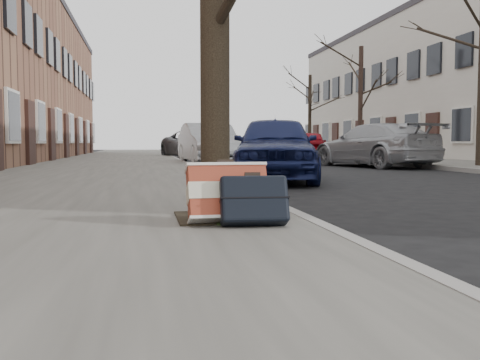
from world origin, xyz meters
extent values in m
cube|color=slate|center=(-3.70, 15.00, 0.06)|extent=(5.00, 70.00, 0.12)
cube|color=slate|center=(7.80, 15.00, 0.06)|extent=(4.00, 70.00, 0.12)
cube|color=black|center=(-2.00, 1.20, 0.13)|extent=(0.85, 0.85, 0.02)
cube|color=maroon|center=(-2.02, 0.84, 0.37)|extent=(0.67, 0.38, 0.51)
cube|color=black|center=(-1.83, 0.68, 0.34)|extent=(0.57, 0.35, 0.43)
imported|color=#131A47|center=(-0.02, 7.25, 0.69)|extent=(2.52, 4.33, 1.38)
imported|color=#B4B8BC|center=(-0.40, 15.56, 0.75)|extent=(1.94, 4.68, 1.51)
imported|color=#38383C|center=(-0.13, 24.08, 0.72)|extent=(3.42, 5.56, 1.44)
imported|color=#97999E|center=(4.77, 13.02, 0.71)|extent=(3.19, 5.23, 1.42)
imported|color=maroon|center=(4.96, 20.56, 0.67)|extent=(2.70, 4.25, 1.35)
cylinder|color=black|center=(7.20, 19.90, 2.67)|extent=(0.21, 0.21, 5.09)
cylinder|color=black|center=(7.20, 27.51, 2.49)|extent=(0.21, 0.21, 4.73)
camera|label=1|loc=(-2.71, -3.53, 0.80)|focal=40.00mm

